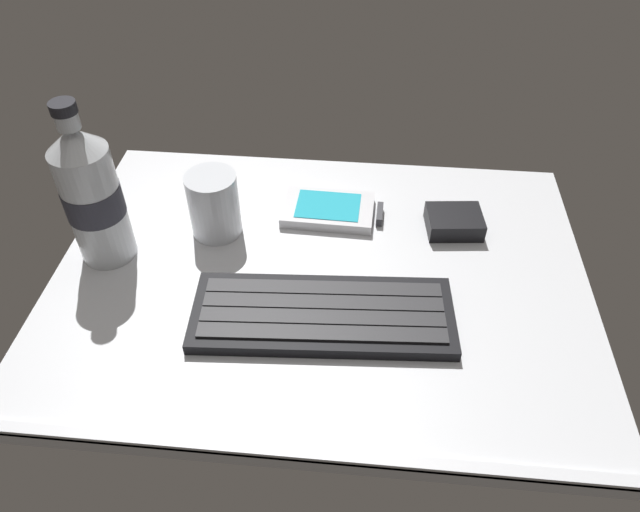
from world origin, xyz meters
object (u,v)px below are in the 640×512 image
keyboard (323,314)px  charger_block (454,222)px  water_bottle (92,195)px  juice_cup (214,207)px  handheld_device (333,210)px

keyboard → charger_block: charger_block is taller
water_bottle → charger_block: water_bottle is taller
keyboard → juice_cup: 20.65cm
handheld_device → water_bottle: 30.11cm
charger_block → keyboard: bearing=-132.4°
keyboard → charger_block: size_ratio=4.23×
keyboard → juice_cup: bearing=137.3°
handheld_device → juice_cup: juice_cup is taller
handheld_device → water_bottle: bearing=-159.5°
juice_cup → water_bottle: size_ratio=0.41×
water_bottle → charger_block: bearing=11.3°
handheld_device → keyboard: bearing=-89.0°
charger_block → handheld_device: bearing=174.5°
keyboard → handheld_device: (-0.31, 18.51, -0.08)cm
keyboard → charger_block: bearing=47.6°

